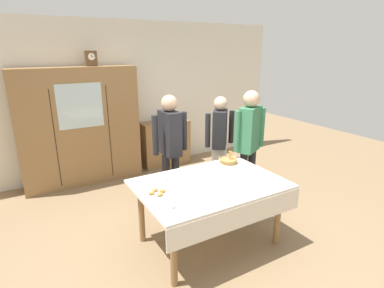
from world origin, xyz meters
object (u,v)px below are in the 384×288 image
bookshelf_low (166,143)px  person_by_cabinet (220,136)px  wall_cabinet (80,127)px  spoon_near_left (216,181)px  tea_cup_center (202,184)px  spoon_back_edge (211,168)px  book_stack (165,120)px  mantel_clock (91,58)px  tea_cup_far_right (163,179)px  spoon_mid_right (190,174)px  person_beside_shelf (249,137)px  dining_table (211,192)px  pastry_plate (157,193)px  tea_cup_mid_left (170,206)px  bread_basket (228,160)px  person_behind_table_right (170,141)px

bookshelf_low → person_by_cabinet: 1.62m
wall_cabinet → spoon_near_left: 2.75m
tea_cup_center → spoon_back_edge: bearing=46.3°
book_stack → mantel_clock: bearing=-177.7°
bookshelf_low → spoon_near_left: (-0.59, -2.61, 0.34)m
mantel_clock → tea_cup_far_right: mantel_clock is taller
tea_cup_center → mantel_clock: bearing=100.7°
spoon_back_edge → spoon_near_left: same height
book_stack → spoon_mid_right: 2.40m
mantel_clock → person_beside_shelf: size_ratio=0.14×
tea_cup_center → dining_table: bearing=2.1°
tea_cup_far_right → pastry_plate: 0.35m
mantel_clock → spoon_near_left: (0.70, -2.56, -1.29)m
tea_cup_center → person_beside_shelf: bearing=26.5°
tea_cup_far_right → spoon_near_left: tea_cup_far_right is taller
bookshelf_low → book_stack: size_ratio=4.21×
mantel_clock → pastry_plate: size_ratio=0.86×
tea_cup_mid_left → spoon_near_left: size_ratio=1.09×
dining_table → book_stack: size_ratio=7.35×
mantel_clock → bread_basket: mantel_clock is taller
tea_cup_mid_left → person_by_cabinet: size_ratio=0.08×
mantel_clock → spoon_mid_right: 2.63m
bread_basket → pastry_plate: (-1.19, -0.38, -0.02)m
tea_cup_center → tea_cup_mid_left: (-0.52, -0.26, 0.00)m
book_stack → spoon_mid_right: book_stack is taller
dining_table → spoon_back_edge: spoon_back_edge is taller
spoon_near_left → person_behind_table_right: bearing=94.5°
tea_cup_center → person_by_cabinet: size_ratio=0.08×
spoon_near_left → person_behind_table_right: size_ratio=0.07×
wall_cabinet → spoon_mid_right: wall_cabinet is taller
wall_cabinet → tea_cup_far_right: bearing=-78.2°
person_beside_shelf → wall_cabinet: bearing=133.0°
spoon_near_left → dining_table: bearing=-160.0°
spoon_mid_right → person_by_cabinet: bearing=38.0°
tea_cup_far_right → person_by_cabinet: (1.32, 0.76, 0.13)m
pastry_plate → person_by_cabinet: 1.85m
dining_table → person_behind_table_right: bearing=89.9°
pastry_plate → tea_cup_center: bearing=-7.4°
person_beside_shelf → tea_cup_center: bearing=-153.5°
wall_cabinet → person_by_cabinet: size_ratio=1.26×
spoon_back_edge → person_by_cabinet: 0.95m
dining_table → spoon_mid_right: bearing=101.6°
spoon_near_left → person_by_cabinet: (0.80, 1.08, 0.15)m
wall_cabinet → mantel_clock: bearing=-0.1°
bread_basket → person_beside_shelf: person_beside_shelf is taller
tea_cup_far_right → pastry_plate: (-0.20, -0.29, -0.01)m
spoon_mid_right → person_by_cabinet: 1.23m
bread_basket → spoon_near_left: bearing=-139.5°
spoon_mid_right → person_beside_shelf: (1.07, 0.20, 0.25)m
mantel_clock → person_beside_shelf: (1.62, -2.03, -1.04)m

